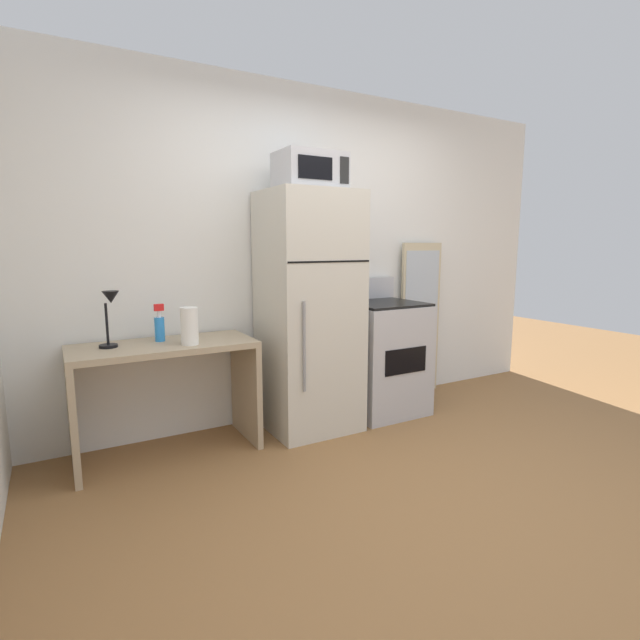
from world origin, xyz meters
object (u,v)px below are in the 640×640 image
at_px(spray_bottle, 160,326).
at_px(leaning_mirror, 420,319).
at_px(microwave, 310,172).
at_px(desk_lamp, 110,309).
at_px(refrigerator, 309,313).
at_px(oven_range, 382,357).
at_px(paper_towel_roll, 189,326).
at_px(desk, 165,377).

xyz_separation_m(spray_bottle, leaning_mirror, (2.36, 0.13, -0.15)).
relative_size(spray_bottle, microwave, 0.54).
distance_m(desk_lamp, leaning_mirror, 2.69).
height_order(refrigerator, oven_range, refrigerator).
bearing_deg(desk_lamp, spray_bottle, 10.90).
height_order(paper_towel_roll, spray_bottle, spray_bottle).
height_order(spray_bottle, leaning_mirror, leaning_mirror).
bearing_deg(refrigerator, oven_range, 0.58).
bearing_deg(leaning_mirror, microwave, -167.82).
distance_m(spray_bottle, refrigerator, 1.06).
bearing_deg(refrigerator, spray_bottle, 172.98).
height_order(desk, desk_lamp, desk_lamp).
relative_size(desk, oven_range, 1.05).
relative_size(paper_towel_roll, oven_range, 0.22).
height_order(desk, spray_bottle, spray_bottle).
xyz_separation_m(desk_lamp, spray_bottle, (0.30, 0.06, -0.14)).
xyz_separation_m(microwave, oven_range, (0.69, 0.03, -1.43)).
relative_size(desk, refrigerator, 0.65).
bearing_deg(oven_range, refrigerator, -179.42).
distance_m(paper_towel_roll, leaning_mirror, 2.25).
distance_m(desk_lamp, refrigerator, 1.36).
xyz_separation_m(microwave, leaning_mirror, (1.31, 0.28, -1.19)).
relative_size(desk, desk_lamp, 3.26).
bearing_deg(oven_range, leaning_mirror, 22.19).
relative_size(desk, spray_bottle, 4.62).
distance_m(desk_lamp, microwave, 1.63).
xyz_separation_m(desk_lamp, refrigerator, (1.35, -0.07, -0.11)).
bearing_deg(paper_towel_roll, oven_range, 2.90).
height_order(desk_lamp, microwave, microwave).
distance_m(microwave, leaning_mirror, 1.80).
distance_m(paper_towel_roll, oven_range, 1.65).
distance_m(desk_lamp, spray_bottle, 0.34).
bearing_deg(spray_bottle, paper_towel_roll, -54.32).
bearing_deg(desk, desk_lamp, 174.29).
height_order(desk_lamp, refrigerator, refrigerator).
bearing_deg(microwave, desk_lamp, 176.05).
distance_m(spray_bottle, microwave, 1.49).
distance_m(desk_lamp, oven_range, 2.11).
distance_m(desk, refrigerator, 1.11).
xyz_separation_m(refrigerator, oven_range, (0.69, 0.01, -0.42)).
height_order(refrigerator, leaning_mirror, refrigerator).
xyz_separation_m(spray_bottle, oven_range, (1.74, -0.12, -0.38)).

